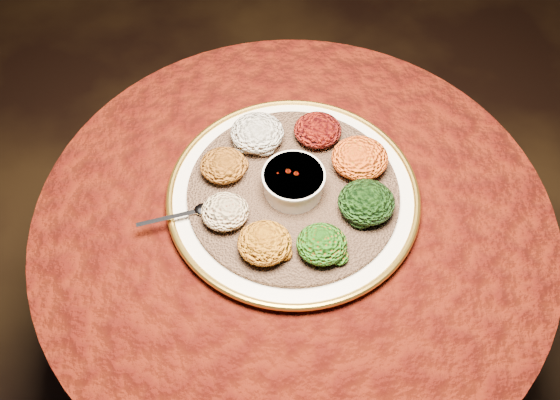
{
  "coord_description": "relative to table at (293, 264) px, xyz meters",
  "views": [
    {
      "loc": [
        -0.05,
        -0.62,
        1.69
      ],
      "look_at": [
        -0.03,
        0.02,
        0.76
      ],
      "focal_mm": 40.0,
      "sensor_mm": 36.0,
      "label": 1
    }
  ],
  "objects": [
    {
      "name": "portion_kitfo",
      "position": [
        0.05,
        0.16,
        0.23
      ],
      "size": [
        0.09,
        0.09,
        0.04
      ],
      "primitive_type": "ellipsoid",
      "color": "black",
      "rests_on": "injera"
    },
    {
      "name": "portion_gomen",
      "position": [
        0.13,
        -0.01,
        0.23
      ],
      "size": [
        0.1,
        0.1,
        0.05
      ],
      "primitive_type": "ellipsoid",
      "color": "black",
      "rests_on": "injera"
    },
    {
      "name": "stew_bowl",
      "position": [
        -0.0,
        0.04,
        0.24
      ],
      "size": [
        0.11,
        0.11,
        0.05
      ],
      "color": "silver",
      "rests_on": "injera"
    },
    {
      "name": "portion_mixveg",
      "position": [
        0.04,
        -0.09,
        0.23
      ],
      "size": [
        0.09,
        0.08,
        0.04
      ],
      "primitive_type": "ellipsoid",
      "color": "#A2230A",
      "rests_on": "injera"
    },
    {
      "name": "portion_ayib",
      "position": [
        -0.06,
        0.16,
        0.23
      ],
      "size": [
        0.1,
        0.1,
        0.05
      ],
      "primitive_type": "ellipsoid",
      "color": "silver",
      "rests_on": "injera"
    },
    {
      "name": "platter",
      "position": [
        -0.0,
        0.04,
        0.19
      ],
      "size": [
        0.49,
        0.49,
        0.02
      ],
      "rotation": [
        0.0,
        0.0,
        0.1
      ],
      "color": "white",
      "rests_on": "table"
    },
    {
      "name": "portion_kik",
      "position": [
        -0.05,
        -0.08,
        0.23
      ],
      "size": [
        0.09,
        0.09,
        0.04
      ],
      "primitive_type": "ellipsoid",
      "color": "#B86B10",
      "rests_on": "injera"
    },
    {
      "name": "portion_timatim",
      "position": [
        -0.12,
        -0.02,
        0.23
      ],
      "size": [
        0.08,
        0.08,
        0.04
      ],
      "primitive_type": "ellipsoid",
      "color": "maroon",
      "rests_on": "injera"
    },
    {
      "name": "spoon",
      "position": [
        -0.17,
        -0.0,
        0.21
      ],
      "size": [
        0.14,
        0.05,
        0.01
      ],
      "rotation": [
        0.0,
        0.0,
        -2.9
      ],
      "color": "silver",
      "rests_on": "injera"
    },
    {
      "name": "table",
      "position": [
        0.0,
        0.0,
        0.0
      ],
      "size": [
        0.96,
        0.96,
        0.73
      ],
      "color": "black",
      "rests_on": "ground"
    },
    {
      "name": "injera",
      "position": [
        -0.0,
        0.04,
        0.2
      ],
      "size": [
        0.45,
        0.45,
        0.01
      ],
      "primitive_type": "cylinder",
      "rotation": [
        0.0,
        0.0,
        0.17
      ],
      "color": "brown",
      "rests_on": "platter"
    },
    {
      "name": "portion_tikil",
      "position": [
        0.12,
        0.09,
        0.23
      ],
      "size": [
        0.11,
        0.1,
        0.05
      ],
      "primitive_type": "ellipsoid",
      "color": "#B6820F",
      "rests_on": "injera"
    },
    {
      "name": "portion_shiro",
      "position": [
        -0.13,
        0.09,
        0.23
      ],
      "size": [
        0.09,
        0.08,
        0.04
      ],
      "primitive_type": "ellipsoid",
      "color": "#904A11",
      "rests_on": "injera"
    }
  ]
}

